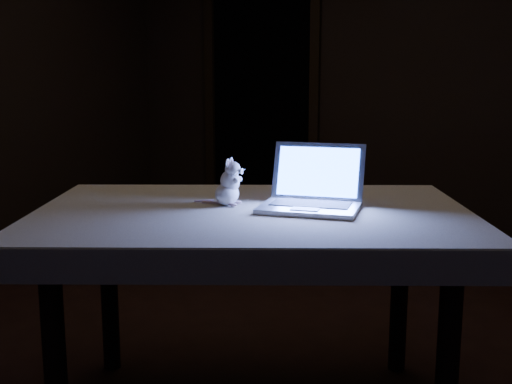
% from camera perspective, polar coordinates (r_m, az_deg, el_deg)
% --- Properties ---
extents(floor, '(5.00, 5.00, 0.00)m').
position_cam_1_polar(floor, '(3.12, 0.72, -13.28)').
color(floor, black).
rests_on(floor, ground).
extents(back_wall, '(4.50, 0.04, 2.60)m').
position_cam_1_polar(back_wall, '(5.24, 11.79, 10.74)').
color(back_wall, black).
rests_on(back_wall, ground).
extents(doorway, '(1.06, 0.36, 2.13)m').
position_cam_1_polar(doorway, '(5.59, 0.49, 8.51)').
color(doorway, black).
rests_on(doorway, back_wall).
extents(table, '(1.69, 1.42, 0.77)m').
position_cam_1_polar(table, '(2.40, -0.31, -10.79)').
color(table, black).
rests_on(table, floor).
extents(tablecloth, '(1.80, 1.49, 0.10)m').
position_cam_1_polar(tablecloth, '(2.32, -0.26, -2.67)').
color(tablecloth, beige).
rests_on(tablecloth, table).
extents(laptop, '(0.38, 0.34, 0.23)m').
position_cam_1_polar(laptop, '(2.25, 4.79, 1.24)').
color(laptop, '#ADADB1').
rests_on(laptop, tablecloth).
extents(plush_mouse, '(0.17, 0.17, 0.17)m').
position_cam_1_polar(plush_mouse, '(2.35, -2.61, 0.90)').
color(plush_mouse, white).
rests_on(plush_mouse, tablecloth).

